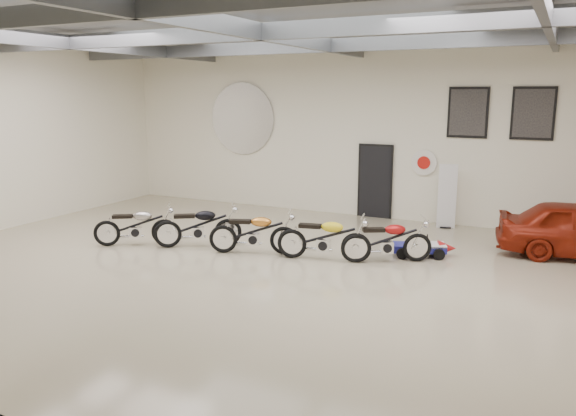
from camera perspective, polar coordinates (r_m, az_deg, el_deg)
The scene contains 16 objects.
floor at distance 11.72m, azimuth -2.62°, elevation -6.34°, with size 16.00×12.00×0.01m, color tan.
ceiling at distance 11.24m, azimuth -2.87°, elevation 18.71°, with size 16.00×12.00×0.01m, color slate.
back_wall at distance 16.69m, azimuth 7.41°, elevation 7.70°, with size 16.00×0.02×5.00m, color white.
ceiling_beams at distance 11.21m, azimuth -2.86°, elevation 17.44°, with size 15.80×11.80×0.32m, color #5A5D61, non-canonical shape.
door at distance 16.65m, azimuth 8.85°, elevation 2.62°, with size 0.92×0.08×2.10m, color black.
logo_plaque at distance 18.32m, azimuth -4.67°, elevation 9.03°, with size 2.30×0.06×1.16m, color silver, non-canonical shape.
poster_left at distance 15.90m, azimuth 17.82°, elevation 9.22°, with size 1.05×0.08×1.35m, color black, non-canonical shape.
poster_mid at distance 15.73m, azimuth 23.64°, elevation 8.79°, with size 1.05×0.08×1.35m, color black, non-canonical shape.
oil_sign at distance 16.20m, azimuth 13.65°, elevation 4.51°, with size 0.72×0.10×0.72m, color white, non-canonical shape.
banner_stand at distance 15.73m, azimuth 15.86°, elevation 1.22°, with size 0.49×0.19×1.79m, color white, non-canonical shape.
motorcycle_silver at distance 13.94m, azimuth -15.23°, elevation -1.67°, with size 1.94×0.60×1.01m, color silver, non-canonical shape.
motorcycle_black at distance 13.51m, azimuth -9.15°, elevation -1.72°, with size 2.03×0.63×1.06m, color silver, non-canonical shape.
motorcycle_gold at distance 12.78m, azimuth -3.54°, elevation -2.39°, with size 2.01×0.62×1.04m, color silver, non-canonical shape.
motorcycle_yellow at distance 12.28m, azimuth 3.65°, elevation -2.95°, with size 2.03×0.63×1.06m, color silver, non-canonical shape.
motorcycle_red at distance 12.32m, azimuth 9.99°, elevation -3.17°, with size 1.94×0.60×1.01m, color silver, non-canonical shape.
go_kart at distance 12.99m, azimuth 13.69°, elevation -3.68°, with size 1.43×0.64×0.52m, color navy, non-canonical shape.
Camera 1 is at (5.42, -9.74, 3.60)m, focal length 35.00 mm.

